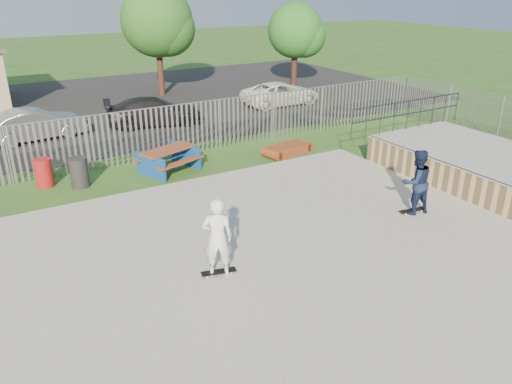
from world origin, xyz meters
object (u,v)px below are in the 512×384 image
trash_bin_grey (79,172)px  car_silver (35,124)px  trash_bin_red (44,173)px  skater_white (217,238)px  picnic_table (169,160)px  tree_right (295,31)px  skater_navy (416,182)px  funbox (288,149)px  tree_mid (157,21)px  car_white (281,93)px  car_dark (154,111)px

trash_bin_grey → car_silver: size_ratio=0.25×
trash_bin_red → skater_white: bearing=-73.1°
picnic_table → tree_right: bearing=19.8°
picnic_table → skater_white: (-1.65, -7.28, 0.67)m
trash_bin_red → skater_navy: bearing=-42.1°
funbox → car_silver: car_silver is taller
trash_bin_red → skater_white: 8.43m
car_silver → tree_right: (16.04, 3.90, 2.81)m
picnic_table → trash_bin_grey: bearing=158.0°
tree_mid → car_silver: bearing=-143.1°
car_white → tree_right: size_ratio=0.85×
car_dark → skater_white: size_ratio=2.37×
trash_bin_grey → skater_white: (1.44, -7.40, 0.60)m
funbox → car_silver: bearing=128.7°
funbox → skater_navy: skater_navy is taller
funbox → trash_bin_red: (-8.87, 1.29, 0.30)m
car_white → car_dark: bearing=93.4°
tree_right → skater_navy: 19.37m
trash_bin_red → trash_bin_grey: (1.00, -0.64, 0.02)m
funbox → car_dark: car_dark is taller
car_silver → skater_navy: skater_navy is taller
car_dark → tree_right: tree_right is taller
car_white → trash_bin_red: bearing=113.6°
trash_bin_red → tree_right: bearing=30.0°
trash_bin_grey → funbox: bearing=-4.8°
picnic_table → skater_navy: size_ratio=1.28×
tree_mid → skater_navy: size_ratio=3.32×
trash_bin_grey → skater_navy: bearing=-43.2°
picnic_table → car_dark: bearing=54.9°
tree_mid → car_dark: bearing=-113.5°
funbox → car_dark: bearing=103.7°
car_silver → skater_white: (1.84, -13.76, 0.41)m
car_dark → car_white: car_dark is taller
skater_white → car_dark: bearing=-80.7°
picnic_table → car_dark: size_ratio=0.54×
car_white → skater_white: skater_white is taller
tree_mid → skater_navy: 19.81m
trash_bin_grey → car_white: bearing=28.2°
trash_bin_red → car_dark: bearing=43.1°
trash_bin_grey → tree_mid: tree_mid is taller
car_silver → tree_right: 16.75m
tree_mid → picnic_table: bearing=-109.6°
funbox → car_dark: 7.39m
tree_mid → skater_navy: tree_mid is taller
car_silver → tree_mid: 10.49m
trash_bin_red → car_white: size_ratio=0.22×
trash_bin_red → funbox: bearing=-8.3°
trash_bin_grey → car_silver: (-0.40, 6.35, 0.19)m
trash_bin_red → skater_navy: 11.83m
trash_bin_red → car_white: 14.52m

